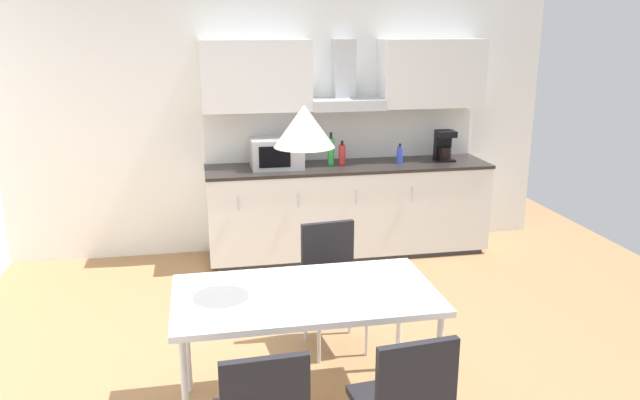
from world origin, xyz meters
TOP-DOWN VIEW (x-y plane):
  - ground_plane at (0.00, 0.00)m, footprint 7.26×7.53m
  - wall_back at (0.00, 2.56)m, footprint 5.80×0.10m
  - kitchen_counter at (0.81, 2.20)m, footprint 2.74×0.65m
  - backsplash_tile at (0.81, 2.50)m, footprint 2.72×0.02m
  - upper_wall_cabinets at (0.81, 2.34)m, footprint 2.72×0.40m
  - microwave at (0.12, 2.20)m, footprint 0.48×0.35m
  - coffee_maker at (1.79, 2.22)m, footprint 0.18×0.19m
  - bottle_red at (0.76, 2.23)m, footprint 0.07×0.07m
  - bottle_blue at (1.32, 2.18)m, footprint 0.06×0.06m
  - bottle_green at (0.65, 2.23)m, footprint 0.06×0.06m
  - dining_table at (-0.05, -0.35)m, footprint 1.47×0.79m
  - chair_near_right at (0.29, -1.12)m, footprint 0.44×0.44m
  - chair_far_right at (0.27, 0.43)m, footprint 0.44×0.44m
  - pendant_lamp at (-0.05, -0.35)m, footprint 0.32×0.32m

SIDE VIEW (x-z plane):
  - ground_plane at x=0.00m, z-range -0.02..0.00m
  - kitchen_counter at x=0.81m, z-range 0.00..0.90m
  - chair_near_right at x=0.29m, z-range 0.10..0.97m
  - chair_far_right at x=0.27m, z-range 0.10..0.97m
  - dining_table at x=-0.05m, z-range 0.33..1.08m
  - bottle_blue at x=1.32m, z-range 0.88..1.08m
  - bottle_red at x=0.76m, z-range 0.88..1.11m
  - bottle_green at x=0.65m, z-range 0.87..1.19m
  - microwave at x=0.12m, z-range 0.90..1.18m
  - coffee_maker at x=1.79m, z-range 0.90..1.20m
  - backsplash_tile at x=0.81m, z-range 0.90..1.37m
  - wall_back at x=0.00m, z-range 0.00..2.75m
  - pendant_lamp at x=-0.05m, z-range 1.58..1.80m
  - upper_wall_cabinets at x=0.81m, z-range 1.40..2.05m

